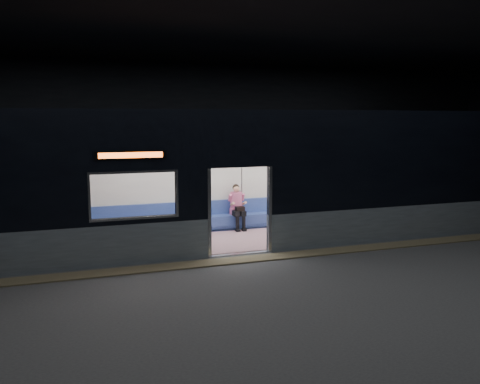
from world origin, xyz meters
TOP-DOWN VIEW (x-y plane):
  - station_floor at (0.00, 0.00)m, footprint 24.00×14.00m
  - station_envelope at (0.00, 0.00)m, footprint 24.00×14.00m
  - tactile_strip at (0.00, 0.55)m, footprint 22.80×0.50m
  - metro_car at (-0.00, 2.54)m, footprint 18.00×3.04m
  - passenger at (0.78, 3.55)m, footprint 0.36×0.61m
  - handbag at (0.80, 3.35)m, footprint 0.26×0.23m
  - transit_map at (4.88, 3.85)m, footprint 1.09×0.03m

SIDE VIEW (x-z plane):
  - station_floor at x=0.00m, z-range -0.01..0.00m
  - tactile_strip at x=0.00m, z-range 0.00..0.03m
  - handbag at x=0.80m, z-range 0.59..0.71m
  - passenger at x=0.78m, z-range 0.12..1.39m
  - transit_map at x=4.88m, z-range 1.15..1.86m
  - metro_car at x=0.00m, z-range 0.17..3.52m
  - station_envelope at x=0.00m, z-range 1.16..6.16m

